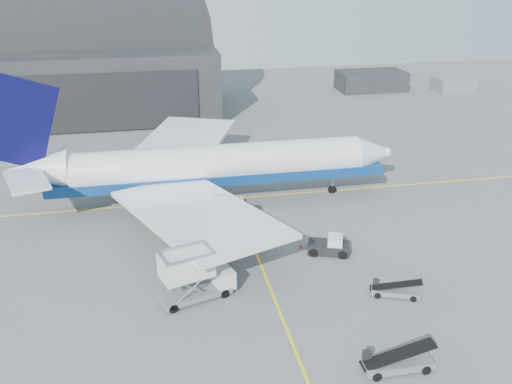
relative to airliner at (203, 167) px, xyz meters
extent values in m
plane|color=#565659|center=(3.66, -19.36, -4.56)|extent=(200.00, 200.00, 0.00)
cube|color=yellow|center=(3.66, 0.64, -4.55)|extent=(80.00, 0.25, 0.02)
cube|color=yellow|center=(3.66, -21.36, -4.55)|extent=(0.25, 40.00, 0.02)
cube|color=black|center=(-18.34, 45.64, 1.44)|extent=(50.00, 28.00, 12.00)
cube|color=black|center=(-18.34, 31.54, 0.44)|extent=(42.00, 0.40, 9.50)
cube|color=black|center=(41.66, 52.64, -4.56)|extent=(14.00, 8.00, 4.00)
cube|color=slate|center=(58.66, 48.64, -4.56)|extent=(8.00, 6.00, 2.80)
cylinder|color=white|center=(1.90, 0.00, 0.27)|extent=(33.42, 4.46, 4.46)
cone|color=white|center=(20.65, 0.00, 0.27)|extent=(4.08, 4.46, 4.46)
sphere|color=white|center=(22.51, 0.00, 0.27)|extent=(1.30, 1.30, 1.30)
cone|color=white|center=(-18.06, 0.00, 0.82)|extent=(6.50, 4.46, 4.46)
cube|color=black|center=(19.54, 0.00, 0.82)|extent=(2.41, 2.04, 0.65)
cube|color=navy|center=(1.90, 0.00, -1.17)|extent=(38.99, 4.50, 1.11)
cube|color=white|center=(-1.81, -11.14, -0.66)|extent=(17.12, 22.76, 1.35)
cube|color=white|center=(-1.81, 11.14, -0.66)|extent=(17.12, 22.76, 1.35)
cube|color=white|center=(-18.52, -4.18, 1.38)|extent=(5.68, 7.77, 0.32)
cube|color=white|center=(-18.52, 4.18, 1.38)|extent=(5.68, 7.77, 0.32)
cube|color=#070734|center=(-18.99, 0.00, 6.30)|extent=(8.61, 0.46, 10.69)
cylinder|color=gray|center=(0.97, -7.43, -2.15)|extent=(4.83, 2.51, 2.51)
cylinder|color=gray|center=(0.97, 7.43, -2.15)|extent=(4.83, 2.51, 2.51)
cylinder|color=#A5A5AA|center=(15.82, 0.00, -3.26)|extent=(0.26, 0.26, 2.60)
cylinder|color=black|center=(15.82, 0.00, -4.14)|extent=(1.02, 0.32, 1.02)
cylinder|color=black|center=(0.04, -2.97, -4.05)|extent=(1.21, 0.42, 1.21)
cylinder|color=black|center=(0.04, 2.97, -4.05)|extent=(1.21, 0.42, 1.21)
cube|color=slate|center=(-3.07, -20.04, -4.00)|extent=(6.55, 4.15, 0.51)
cube|color=silver|center=(-0.54, -19.24, -3.19)|extent=(2.25, 2.72, 1.63)
cube|color=black|center=(0.19, -19.02, -2.93)|extent=(0.66, 1.87, 0.92)
cube|color=silver|center=(-3.65, -20.22, -1.10)|extent=(4.84, 3.70, 2.03)
cylinder|color=black|center=(-0.51, -20.36, -4.15)|extent=(0.87, 0.53, 0.81)
cylinder|color=black|center=(-1.15, -18.32, -4.15)|extent=(0.87, 0.53, 0.81)
cylinder|color=black|center=(-4.98, -21.75, -4.15)|extent=(0.87, 0.53, 0.81)
cylinder|color=black|center=(-5.62, -19.71, -4.15)|extent=(0.87, 0.53, 0.81)
cube|color=black|center=(10.72, -14.44, -4.00)|extent=(4.57, 3.49, 0.91)
cube|color=silver|center=(11.29, -14.65, -3.19)|extent=(1.96, 2.20, 0.91)
cylinder|color=black|center=(11.70, -15.88, -4.16)|extent=(0.98, 0.65, 0.91)
cylinder|color=black|center=(12.40, -13.98, -4.16)|extent=(0.98, 0.65, 0.91)
cylinder|color=black|center=(9.04, -14.90, -4.16)|extent=(0.98, 0.65, 0.91)
cylinder|color=black|center=(9.74, -13.00, -4.16)|extent=(0.98, 0.65, 0.91)
cube|color=slate|center=(10.22, -31.84, -4.05)|extent=(5.04, 1.73, 0.52)
cube|color=black|center=(10.22, -31.84, -3.24)|extent=(5.37, 1.16, 1.46)
cube|color=black|center=(8.16, -31.20, -3.47)|extent=(0.57, 0.46, 0.69)
cylinder|color=black|center=(12.05, -32.64, -4.22)|extent=(0.69, 0.29, 0.69)
cylinder|color=black|center=(12.06, -31.04, -4.22)|extent=(0.69, 0.29, 0.69)
cylinder|color=black|center=(8.39, -32.63, -4.22)|extent=(0.69, 0.29, 0.69)
cylinder|color=black|center=(8.39, -31.03, -4.22)|extent=(0.69, 0.29, 0.69)
cube|color=slate|center=(14.01, -22.93, -4.14)|extent=(4.33, 2.78, 0.42)
cube|color=black|center=(14.01, -22.93, -3.49)|extent=(4.41, 2.44, 1.19)
cube|color=black|center=(12.63, -21.85, -3.67)|extent=(0.57, 0.52, 0.56)
cylinder|color=black|center=(15.17, -24.08, -4.28)|extent=(0.61, 0.42, 0.56)
cylinder|color=black|center=(15.64, -22.86, -4.28)|extent=(0.61, 0.42, 0.56)
cylinder|color=black|center=(12.38, -23.00, -4.28)|extent=(0.61, 0.42, 0.56)
cylinder|color=black|center=(12.85, -21.78, -4.28)|extent=(0.61, 0.42, 0.56)
cube|color=red|center=(8.30, -13.01, -4.55)|extent=(0.35, 0.35, 0.03)
cone|color=red|center=(8.30, -13.01, -4.31)|extent=(0.35, 0.35, 0.51)
camera|label=1|loc=(-5.89, -61.80, 22.98)|focal=40.00mm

